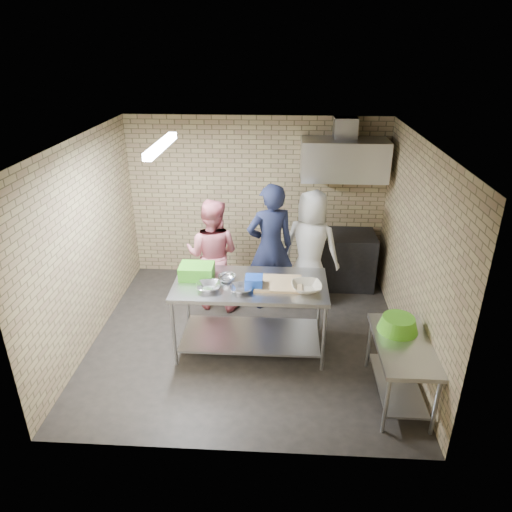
{
  "coord_description": "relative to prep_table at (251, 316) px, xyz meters",
  "views": [
    {
      "loc": [
        0.44,
        -5.47,
        3.8
      ],
      "look_at": [
        0.1,
        0.2,
        1.15
      ],
      "focal_mm": 33.14,
      "sensor_mm": 36.0,
      "label": 1
    }
  ],
  "objects": [
    {
      "name": "man_navy",
      "position": [
        0.22,
        1.11,
        0.49
      ],
      "size": [
        0.82,
        0.67,
        1.95
      ],
      "primitive_type": "imported",
      "rotation": [
        0.0,
        0.0,
        3.46
      ],
      "color": "#161A37",
      "rests_on": "floor"
    },
    {
      "name": "right_wall",
      "position": [
        2.05,
        0.23,
        0.87
      ],
      "size": [
        0.06,
        4.0,
        2.7
      ],
      "primitive_type": "cube",
      "color": "tan",
      "rests_on": "ground"
    },
    {
      "name": "front_wall",
      "position": [
        -0.05,
        -1.77,
        0.87
      ],
      "size": [
        4.2,
        0.06,
        2.7
      ],
      "primitive_type": "cube",
      "color": "tan",
      "rests_on": "ground"
    },
    {
      "name": "green_basin",
      "position": [
        1.73,
        -0.62,
        0.35
      ],
      "size": [
        0.46,
        0.46,
        0.17
      ],
      "primitive_type": null,
      "color": "#59C626",
      "rests_on": "side_counter"
    },
    {
      "name": "range_hood",
      "position": [
        1.3,
        1.93,
        1.62
      ],
      "size": [
        1.3,
        0.6,
        0.6
      ],
      "primitive_type": "cube",
      "color": "silver",
      "rests_on": "back_wall"
    },
    {
      "name": "mixing_bowl_c",
      "position": [
        -0.1,
        -0.22,
        0.52
      ],
      "size": [
        0.31,
        0.31,
        0.07
      ],
      "primitive_type": "imported",
      "rotation": [
        0.0,
        0.0,
        0.11
      ],
      "color": "silver",
      "rests_on": "prep_table"
    },
    {
      "name": "ceiling",
      "position": [
        -0.05,
        0.23,
        2.22
      ],
      "size": [
        4.2,
        4.2,
        0.0
      ],
      "primitive_type": "plane",
      "rotation": [
        3.14,
        0.0,
        0.0
      ],
      "color": "black",
      "rests_on": "ground"
    },
    {
      "name": "ceramic_bowl",
      "position": [
        0.7,
        -0.15,
        0.53
      ],
      "size": [
        0.41,
        0.41,
        0.09
      ],
      "primitive_type": "imported",
      "rotation": [
        0.0,
        0.0,
        0.11
      ],
      "color": "beige",
      "rests_on": "prep_table"
    },
    {
      "name": "wall_shelf",
      "position": [
        1.6,
        2.12,
        1.44
      ],
      "size": [
        0.8,
        0.2,
        0.04
      ],
      "primitive_type": "cube",
      "color": "#3F2B19",
      "rests_on": "back_wall"
    },
    {
      "name": "left_wall",
      "position": [
        -2.15,
        0.23,
        0.87
      ],
      "size": [
        0.06,
        4.0,
        2.7
      ],
      "primitive_type": "cube",
      "color": "tan",
      "rests_on": "ground"
    },
    {
      "name": "bottle_red",
      "position": [
        1.35,
        2.12,
        1.55
      ],
      "size": [
        0.07,
        0.07,
        0.18
      ],
      "primitive_type": "cylinder",
      "color": "#B22619",
      "rests_on": "wall_shelf"
    },
    {
      "name": "green_crate",
      "position": [
        -0.7,
        0.12,
        0.57
      ],
      "size": [
        0.43,
        0.32,
        0.17
      ],
      "primitive_type": "cube",
      "color": "green",
      "rests_on": "prep_table"
    },
    {
      "name": "stove",
      "position": [
        1.3,
        1.88,
        -0.03
      ],
      "size": [
        1.2,
        0.7,
        0.9
      ],
      "primitive_type": "cube",
      "color": "black",
      "rests_on": "floor"
    },
    {
      "name": "back_wall",
      "position": [
        -0.05,
        2.23,
        0.87
      ],
      "size": [
        4.2,
        0.06,
        2.7
      ],
      "primitive_type": "cube",
      "color": "tan",
      "rests_on": "ground"
    },
    {
      "name": "side_counter",
      "position": [
        1.75,
        -0.87,
        -0.11
      ],
      "size": [
        0.6,
        1.2,
        0.75
      ],
      "primitive_type": "cube",
      "color": "silver",
      "rests_on": "floor"
    },
    {
      "name": "woman_white",
      "position": [
        0.82,
        1.31,
        0.41
      ],
      "size": [
        1.02,
        0.85,
        1.79
      ],
      "primitive_type": "imported",
      "rotation": [
        0.0,
        0.0,
        2.76
      ],
      "color": "white",
      "rests_on": "floor"
    },
    {
      "name": "prep_table",
      "position": [
        0.0,
        0.0,
        0.0
      ],
      "size": [
        1.94,
        0.97,
        0.97
      ],
      "primitive_type": "cube",
      "color": "#B3B4BA",
      "rests_on": "floor"
    },
    {
      "name": "mixing_bowl_b",
      "position": [
        -0.3,
        0.05,
        0.52
      ],
      "size": [
        0.26,
        0.26,
        0.07
      ],
      "primitive_type": "imported",
      "rotation": [
        0.0,
        0.0,
        0.11
      ],
      "color": "silver",
      "rests_on": "prep_table"
    },
    {
      "name": "woman_pink",
      "position": [
        -0.64,
        1.07,
        0.37
      ],
      "size": [
        0.93,
        0.79,
        1.71
      ],
      "primitive_type": "imported",
      "rotation": [
        0.0,
        0.0,
        2.96
      ],
      "color": "#E17785",
      "rests_on": "floor"
    },
    {
      "name": "blue_tub",
      "position": [
        0.05,
        -0.1,
        0.55
      ],
      "size": [
        0.22,
        0.22,
        0.14
      ],
      "primitive_type": "cube",
      "color": "#1844B8",
      "rests_on": "prep_table"
    },
    {
      "name": "hood_duct",
      "position": [
        1.3,
        2.08,
        2.07
      ],
      "size": [
        0.35,
        0.3,
        0.3
      ],
      "primitive_type": "cube",
      "color": "#A5A8AD",
      "rests_on": "back_wall"
    },
    {
      "name": "mixing_bowl_a",
      "position": [
        -0.5,
        -0.2,
        0.52
      ],
      "size": [
        0.33,
        0.33,
        0.07
      ],
      "primitive_type": "imported",
      "rotation": [
        0.0,
        0.0,
        0.11
      ],
      "color": "silver",
      "rests_on": "prep_table"
    },
    {
      "name": "floor",
      "position": [
        -0.05,
        0.23,
        -0.48
      ],
      "size": [
        4.2,
        4.2,
        0.0
      ],
      "primitive_type": "plane",
      "color": "black",
      "rests_on": "ground"
    },
    {
      "name": "cutting_board",
      "position": [
        0.35,
        -0.02,
        0.5
      ],
      "size": [
        0.59,
        0.45,
        0.03
      ],
      "primitive_type": "cube",
      "color": "tan",
      "rests_on": "prep_table"
    },
    {
      "name": "fluorescent_fixture",
      "position": [
        -1.05,
        0.23,
        2.16
      ],
      "size": [
        0.1,
        1.25,
        0.08
      ],
      "primitive_type": "cube",
      "color": "white",
      "rests_on": "ceiling"
    }
  ]
}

